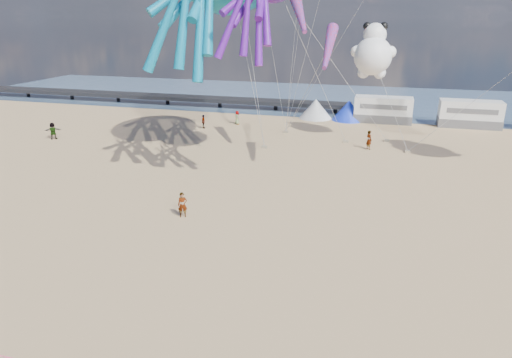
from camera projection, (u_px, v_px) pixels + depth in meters
The scene contains 20 objects.
ground at pixel (221, 308), 19.69m from camera, with size 120.00×120.00×0.00m, color tan.
water at pixel (343, 99), 69.56m from camera, with size 120.00×120.00×0.00m, color #3D5775.
pier at pixel (142, 96), 66.38m from camera, with size 60.00×3.00×0.50m, color black.
motorhome_0 at pixel (383, 110), 53.93m from camera, with size 6.60×2.50×3.00m, color silver.
motorhome_1 at pixel (470, 114), 51.51m from camera, with size 6.60×2.50×3.00m, color silver.
tent_white at pixel (316, 109), 56.07m from camera, with size 4.00×4.00×2.40m, color white.
tent_blue at pixel (349, 110), 55.05m from camera, with size 4.00×4.00×2.40m, color #1933CC.
standing_person at pixel (183, 205), 28.41m from camera, with size 0.59×0.38×1.61m, color tan.
beachgoer_0 at pixel (237, 118), 53.09m from camera, with size 0.57×0.37×1.55m, color #7F6659.
beachgoer_3 at pixel (203, 122), 51.19m from camera, with size 0.97×0.56×1.50m, color #7F6659.
beachgoer_4 at pixel (53, 131), 46.55m from camera, with size 1.02×0.42×1.74m, color #7F6659.
beachgoer_5 at pixel (369, 140), 42.93m from camera, with size 1.70×0.54×1.83m, color #7F6659.
sandbag_a at pixel (264, 147), 43.60m from camera, with size 0.50×0.35×0.22m, color gray.
sandbag_b at pixel (346, 142), 45.41m from camera, with size 0.50×0.35×0.22m, color gray.
sandbag_c at pixel (408, 152), 42.13m from camera, with size 0.50×0.35×0.22m, color gray.
sandbag_d at pixel (387, 141), 45.85m from camera, with size 0.50×0.35×0.22m, color gray.
sandbag_e at pixel (286, 132), 49.38m from camera, with size 0.50×0.35×0.22m, color gray.
kite_panda at pixel (373, 56), 43.27m from camera, with size 4.34×4.09×6.13m, color white, non-canonical shape.
windsock_mid at pixel (300, 15), 36.83m from camera, with size 1.00×5.79×5.79m, color red, non-canonical shape.
windsock_right at pixel (329, 47), 33.12m from camera, with size 0.90×5.38×5.38m, color red, non-canonical shape.
Camera 1 is at (5.98, -15.64, 11.87)m, focal length 32.00 mm.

